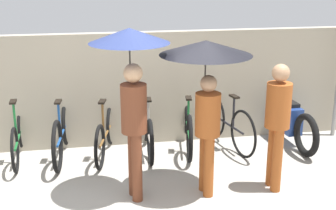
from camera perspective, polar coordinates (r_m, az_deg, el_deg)
The scene contains 12 objects.
ground_plane at distance 5.83m, azimuth -3.21°, elevation -12.71°, with size 30.00×30.00×0.00m, color #9E998E.
back_wall at distance 7.54m, azimuth -5.46°, elevation 1.85°, with size 12.30×0.12×1.84m.
parked_bicycle_0 at distance 7.44m, azimuth -17.80°, elevation -3.67°, with size 0.44×1.63×1.01m.
parked_bicycle_1 at distance 7.32m, azimuth -12.77°, elevation -3.27°, with size 0.44×1.82×1.06m.
parked_bicycle_2 at distance 7.28m, azimuth -7.59°, elevation -3.44°, with size 0.54×1.63×1.07m.
parked_bicycle_3 at distance 7.35m, azimuth -2.50°, elevation -3.00°, with size 0.44×1.70×1.06m.
parked_bicycle_4 at distance 7.52m, azimuth 2.39°, elevation -2.44°, with size 0.49×1.81×1.00m.
parked_bicycle_5 at distance 7.63m, azimuth 7.28°, elevation -2.16°, with size 0.50×1.70×1.01m.
pedestrian_leading at distance 5.62m, azimuth -4.52°, elevation 4.46°, with size 0.98×0.98×2.15m.
pedestrian_center at distance 5.77m, azimuth 4.69°, elevation 4.26°, with size 1.15×1.15×1.98m.
pedestrian_trailing at distance 6.12m, azimuth 13.21°, elevation -1.50°, with size 0.32×0.32×1.69m.
motorcycle at distance 8.05m, azimuth 14.08°, elevation -1.53°, with size 0.58×2.07×0.90m.
Camera 1 is at (-0.59, -5.02, 2.90)m, focal length 50.00 mm.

